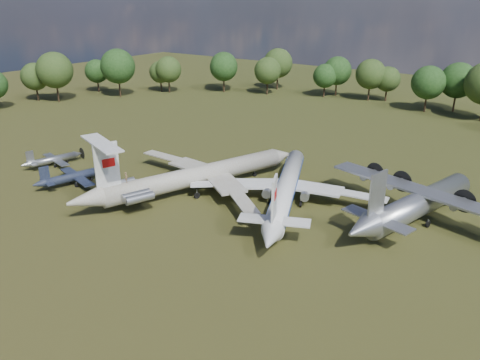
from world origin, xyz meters
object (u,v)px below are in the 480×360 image
Objects in this scene: small_prop_northwest at (54,161)px; il62_airliner at (198,179)px; an12_transport at (419,206)px; tu104_jet at (286,191)px; person_on_il62 at (126,177)px; small_prop_west at (74,178)px.

il62_airliner is at bearing 24.40° from small_prop_northwest.
an12_transport is (32.92, 10.31, 0.03)m from il62_airliner.
small_prop_northwest is (-30.64, -6.62, -1.23)m from il62_airliner.
an12_transport is at bearing -6.10° from tu104_jet.
il62_airliner is 31.37m from small_prop_northwest.
person_on_il62 reaches higher than il62_airliner.
person_on_il62 is at bearing -90.00° from il62_airliner.
person_on_il62 reaches higher than an12_transport.
tu104_jet reaches higher than small_prop_west.
il62_airliner reaches higher than small_prop_northwest.
an12_transport is 42.98m from person_on_il62.
il62_airliner is 3.42× the size of small_prop_northwest.
an12_transport is at bearing 35.35° from small_prop_west.
tu104_jet is at bearing 37.34° from small_prop_west.
tu104_jet is 19.50m from an12_transport.
person_on_il62 is (-18.33, -15.90, 3.14)m from tu104_jet.
small_prop_west is at bearing 179.64° from tu104_jet.
tu104_jet is 1.21× the size of an12_transport.
tu104_jet is at bearing 25.93° from small_prop_northwest.
small_prop_west is at bearing 37.52° from person_on_il62.
person_on_il62 is at bearing -135.34° from an12_transport.
small_prop_west is 1.15× the size of small_prop_northwest.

